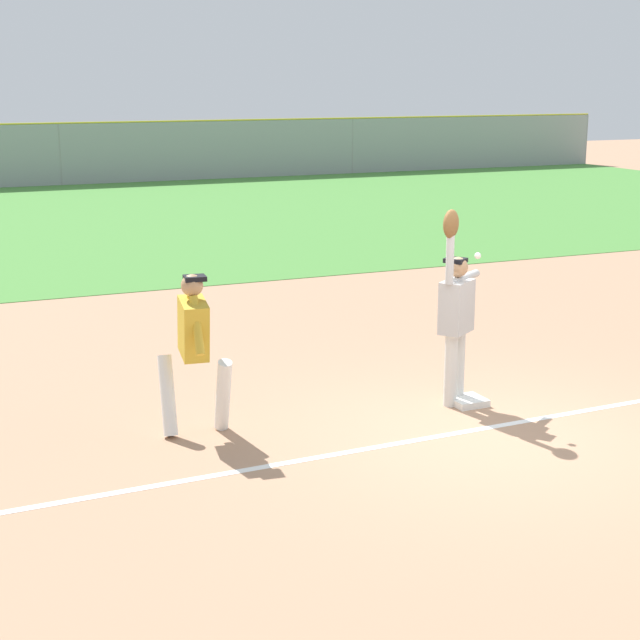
{
  "coord_description": "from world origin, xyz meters",
  "views": [
    {
      "loc": [
        -5.57,
        -8.47,
        3.67
      ],
      "look_at": [
        -1.3,
        1.43,
        1.05
      ],
      "focal_mm": 56.04,
      "sensor_mm": 36.0,
      "label": 1
    }
  ],
  "objects_px": {
    "baseball": "(478,256)",
    "fielder": "(456,310)",
    "runner": "(194,343)",
    "first_base": "(467,401)",
    "parked_car_black": "(82,159)",
    "parked_car_white": "(245,153)"
  },
  "relations": [
    {
      "from": "fielder",
      "to": "runner",
      "type": "height_order",
      "value": "fielder"
    },
    {
      "from": "runner",
      "to": "baseball",
      "type": "xyz_separation_m",
      "value": [
        3.13,
        -0.44,
        0.77
      ]
    },
    {
      "from": "first_base",
      "to": "baseball",
      "type": "bearing_deg",
      "value": -98.25
    },
    {
      "from": "fielder",
      "to": "parked_car_black",
      "type": "distance_m",
      "value": 29.35
    },
    {
      "from": "fielder",
      "to": "parked_car_white",
      "type": "distance_m",
      "value": 30.6
    },
    {
      "from": "baseball",
      "to": "fielder",
      "type": "bearing_deg",
      "value": 118.26
    },
    {
      "from": "parked_car_black",
      "to": "parked_car_white",
      "type": "distance_m",
      "value": 6.64
    },
    {
      "from": "baseball",
      "to": "parked_car_black",
      "type": "height_order",
      "value": "baseball"
    },
    {
      "from": "first_base",
      "to": "fielder",
      "type": "bearing_deg",
      "value": 145.61
    },
    {
      "from": "fielder",
      "to": "baseball",
      "type": "distance_m",
      "value": 0.69
    },
    {
      "from": "fielder",
      "to": "runner",
      "type": "xyz_separation_m",
      "value": [
        -3.01,
        0.21,
        -0.12
      ]
    },
    {
      "from": "parked_car_black",
      "to": "parked_car_white",
      "type": "relative_size",
      "value": 1.0
    },
    {
      "from": "runner",
      "to": "parked_car_black",
      "type": "distance_m",
      "value": 29.4
    },
    {
      "from": "runner",
      "to": "parked_car_white",
      "type": "distance_m",
      "value": 31.29
    },
    {
      "from": "runner",
      "to": "parked_car_white",
      "type": "height_order",
      "value": "runner"
    },
    {
      "from": "runner",
      "to": "parked_car_black",
      "type": "bearing_deg",
      "value": 88.26
    },
    {
      "from": "first_base",
      "to": "parked_car_black",
      "type": "height_order",
      "value": "parked_car_black"
    },
    {
      "from": "first_base",
      "to": "parked_car_black",
      "type": "bearing_deg",
      "value": 88.17
    },
    {
      "from": "fielder",
      "to": "parked_car_black",
      "type": "relative_size",
      "value": 0.51
    },
    {
      "from": "parked_car_white",
      "to": "first_base",
      "type": "bearing_deg",
      "value": -107.04
    },
    {
      "from": "parked_car_black",
      "to": "first_base",
      "type": "bearing_deg",
      "value": -95.19
    },
    {
      "from": "parked_car_white",
      "to": "baseball",
      "type": "bearing_deg",
      "value": -107.01
    }
  ]
}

